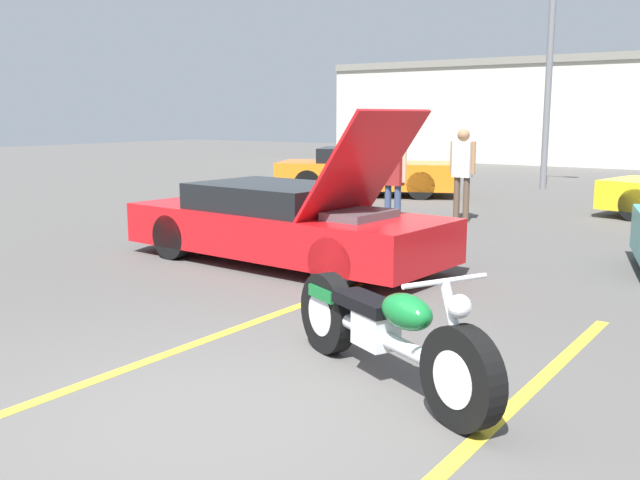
{
  "coord_description": "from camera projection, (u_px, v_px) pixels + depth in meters",
  "views": [
    {
      "loc": [
        3.32,
        -3.39,
        2.07
      ],
      "look_at": [
        -0.8,
        2.52,
        0.8
      ],
      "focal_mm": 40.0,
      "sensor_mm": 36.0,
      "label": 1
    }
  ],
  "objects": [
    {
      "name": "ground_plane",
      "position": [
        208.0,
        415.0,
        4.97
      ],
      "size": [
        80.0,
        80.0,
        0.0
      ],
      "primitive_type": "plane",
      "color": "#514F4C"
    },
    {
      "name": "parking_stripe_foreground",
      "position": [
        199.0,
        342.0,
        6.56
      ],
      "size": [
        0.12,
        5.63,
        0.01
      ],
      "primitive_type": "cube",
      "color": "yellow",
      "rests_on": "ground"
    },
    {
      "name": "parking_stripe_middle",
      "position": [
        501.0,
        417.0,
        4.94
      ],
      "size": [
        0.12,
        5.63,
        0.01
      ],
      "primitive_type": "cube",
      "color": "yellow",
      "rests_on": "ground"
    },
    {
      "name": "light_pole",
      "position": [
        553.0,
        49.0,
        19.25
      ],
      "size": [
        1.21,
        0.28,
        6.88
      ],
      "color": "slate",
      "rests_on": "ground"
    },
    {
      "name": "motorcycle",
      "position": [
        385.0,
        332.0,
        5.48
      ],
      "size": [
        2.32,
        1.25,
        0.99
      ],
      "rotation": [
        0.0,
        0.0,
        -0.45
      ],
      "color": "black",
      "rests_on": "ground"
    },
    {
      "name": "show_car_hood_open",
      "position": [
        284.0,
        224.0,
        9.94
      ],
      "size": [
        4.87,
        2.03,
        2.14
      ],
      "rotation": [
        0.0,
        0.0,
        -0.06
      ],
      "color": "red",
      "rests_on": "ground"
    },
    {
      "name": "parked_car_left_row",
      "position": [
        366.0,
        172.0,
        18.47
      ],
      "size": [
        4.89,
        3.5,
        1.22
      ],
      "rotation": [
        0.0,
        0.0,
        0.43
      ],
      "color": "orange",
      "rests_on": "ground"
    },
    {
      "name": "spectator_by_show_car",
      "position": [
        463.0,
        166.0,
        13.79
      ],
      "size": [
        0.52,
        0.24,
        1.8
      ],
      "color": "brown",
      "rests_on": "ground"
    },
    {
      "name": "spectator_midground",
      "position": [
        393.0,
        175.0,
        12.84
      ],
      "size": [
        0.52,
        0.22,
        1.67
      ],
      "color": "#38476B",
      "rests_on": "ground"
    }
  ]
}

